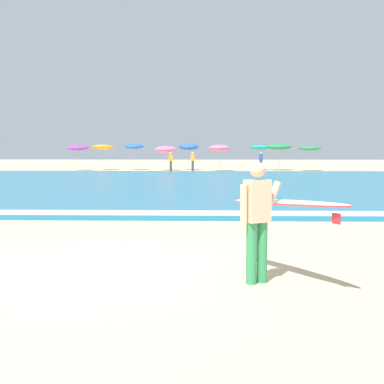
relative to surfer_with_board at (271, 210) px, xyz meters
name	(u,v)px	position (x,y,z in m)	size (l,w,h in m)	color
ground_plane	(88,269)	(-2.82, 0.72, -1.03)	(160.00, 160.00, 0.00)	beige
sea	(172,183)	(-2.82, 20.42, -0.96)	(120.00, 28.00, 0.14)	teal
surf_foam	(139,213)	(-2.82, 7.02, -0.89)	(120.00, 1.07, 0.01)	white
surfer_with_board	(271,210)	(0.00, 0.00, 0.00)	(1.64, 2.46, 1.73)	#338E56
beach_umbrella_0	(78,148)	(-12.05, 38.11, 0.90)	(1.85, 1.87, 2.22)	beige
beach_umbrella_1	(103,147)	(-10.10, 39.06, 0.94)	(1.85, 1.87, 2.26)	beige
beach_umbrella_2	(134,146)	(-7.44, 39.47, 1.02)	(1.73, 1.76, 2.35)	beige
beach_umbrella_3	(166,149)	(-4.58, 38.54, 0.76)	(1.86, 1.87, 2.11)	beige
beach_umbrella_4	(189,147)	(-2.69, 39.89, 1.01)	(1.75, 1.79, 2.41)	beige
beach_umbrella_5	(220,148)	(-0.02, 37.44, 0.86)	(1.81, 1.82, 2.20)	beige
beach_umbrella_6	(260,148)	(3.49, 39.42, 0.91)	(1.74, 1.76, 2.21)	beige
beach_umbrella_7	(279,147)	(5.08, 39.11, 0.99)	(2.21, 2.23, 2.31)	beige
beach_umbrella_8	(309,148)	(7.52, 38.07, 0.84)	(1.92, 1.92, 2.07)	beige
beachgoer_near_row_left	(261,161)	(3.47, 37.95, -0.19)	(0.32, 0.20, 1.58)	#383842
beachgoer_near_row_mid	(171,161)	(-4.01, 36.34, -0.19)	(0.32, 0.20, 1.58)	#383842
beachgoer_near_row_right	(193,161)	(-2.27, 37.91, -0.19)	(0.32, 0.20, 1.58)	#383842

